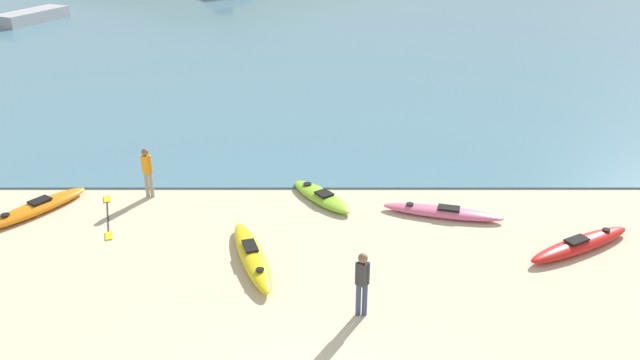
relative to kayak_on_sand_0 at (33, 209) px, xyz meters
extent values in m
cube|color=teal|center=(7.96, 36.60, -0.13)|extent=(160.00, 70.00, 0.06)
ellipsoid|color=orange|center=(0.00, 0.00, 0.00)|extent=(2.45, 3.05, 0.31)
cube|color=black|center=(0.09, 0.13, 0.18)|extent=(0.65, 0.70, 0.05)
cylinder|color=black|center=(-0.52, -0.73, 0.17)|extent=(0.24, 0.24, 0.02)
ellipsoid|color=yellow|center=(6.49, -2.61, 0.00)|extent=(1.61, 3.47, 0.33)
cube|color=black|center=(6.44, -2.44, 0.19)|extent=(0.50, 0.69, 0.05)
cylinder|color=black|center=(6.78, -3.51, 0.18)|extent=(0.20, 0.20, 0.02)
ellipsoid|color=#E5668C|center=(11.69, -0.19, -0.03)|extent=(3.45, 1.45, 0.26)
cube|color=black|center=(11.86, -0.24, 0.12)|extent=(0.68, 0.48, 0.05)
cylinder|color=black|center=(10.79, 0.04, 0.11)|extent=(0.21, 0.21, 0.02)
ellipsoid|color=red|center=(14.92, -2.04, 0.00)|extent=(3.34, 2.21, 0.32)
cube|color=black|center=(14.77, -2.13, 0.18)|extent=(0.71, 0.59, 0.05)
cylinder|color=black|center=(15.76, -1.57, 0.17)|extent=(0.20, 0.20, 0.02)
ellipsoid|color=#8CCC2D|center=(8.24, 0.82, -0.03)|extent=(2.17, 2.60, 0.26)
cube|color=black|center=(8.32, 0.71, 0.12)|extent=(0.61, 0.63, 0.05)
cylinder|color=black|center=(7.81, 1.41, 0.11)|extent=(0.26, 0.26, 0.02)
cylinder|color=#384260|center=(9.03, -4.79, 0.23)|extent=(0.11, 0.11, 0.78)
cylinder|color=#384260|center=(9.16, -4.79, 0.23)|extent=(0.11, 0.11, 0.78)
cube|color=#2D2D33|center=(9.10, -4.79, 0.90)|extent=(0.28, 0.27, 0.55)
cylinder|color=#2D2D33|center=(8.98, -4.79, 0.91)|extent=(0.08, 0.08, 0.53)
cylinder|color=#2D2D33|center=(9.21, -4.79, 0.91)|extent=(0.08, 0.08, 0.53)
sphere|color=brown|center=(9.10, -4.79, 1.29)|extent=(0.21, 0.21, 0.21)
cylinder|color=gray|center=(2.96, 1.07, 0.24)|extent=(0.12, 0.12, 0.79)
cylinder|color=gray|center=(3.10, 1.07, 0.24)|extent=(0.12, 0.12, 0.79)
cube|color=orange|center=(3.03, 1.07, 0.91)|extent=(0.26, 0.27, 0.56)
cylinder|color=orange|center=(2.91, 1.07, 0.93)|extent=(0.08, 0.08, 0.53)
cylinder|color=orange|center=(3.15, 1.07, 0.93)|extent=(0.08, 0.08, 0.53)
sphere|color=brown|center=(3.03, 1.07, 1.31)|extent=(0.21, 0.21, 0.21)
cube|color=#B2B2B7|center=(-12.36, 29.26, 0.30)|extent=(3.85, 5.72, 0.80)
cylinder|color=black|center=(2.13, -0.24, -0.15)|extent=(0.63, 1.81, 0.03)
cube|color=yellow|center=(1.77, 0.87, -0.15)|extent=(0.31, 0.47, 0.03)
cube|color=yellow|center=(2.50, -1.35, -0.15)|extent=(0.31, 0.47, 0.03)
camera|label=1|loc=(8.20, -15.96, 8.23)|focal=35.00mm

